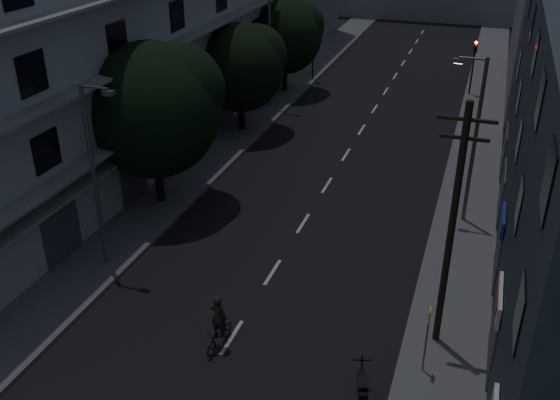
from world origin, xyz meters
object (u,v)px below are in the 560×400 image
Objects in this scene: bus_stop_sign at (428,329)px; motorcycle at (362,390)px; cyclist at (219,330)px; utility_pole at (452,226)px.

motorcycle is at bearing -130.42° from bus_stop_sign.
motorcycle is 5.50m from cyclist.
bus_stop_sign is at bearing 34.70° from motorcycle.
cyclist is (-7.09, -0.95, -1.15)m from bus_stop_sign.
motorcycle is at bearing -5.25° from cyclist.
bus_stop_sign reaches higher than cyclist.
motorcycle is (-1.68, -1.98, -1.37)m from bus_stop_sign.
cyclist is (-7.33, -2.74, -4.13)m from utility_pole.
utility_pole is 4.12× the size of cyclist.
utility_pole is at bearing 48.05° from motorcycle.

